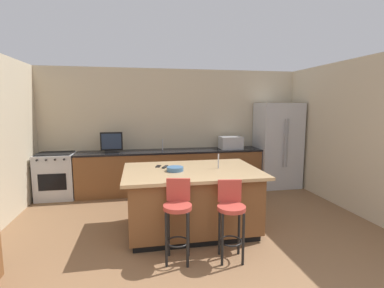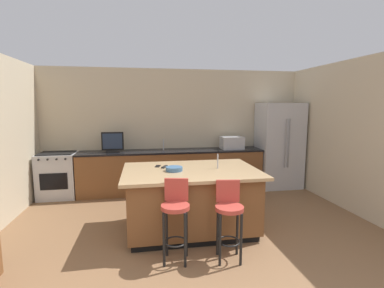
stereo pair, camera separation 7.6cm
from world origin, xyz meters
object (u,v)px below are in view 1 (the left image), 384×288
object	(u,v)px
cell_phone	(158,166)
tv_remote	(165,167)
refrigerator	(277,145)
bar_stool_left	(178,213)
tv_monitor	(112,143)
kitchen_island	(192,199)
microwave	(231,143)
range_oven	(57,176)
bar_stool_right	(231,213)
fruit_bowl	(175,169)

from	to	relation	value
cell_phone	tv_remote	distance (m)	0.13
tv_remote	refrigerator	bearing A→B (deg)	57.36
bar_stool_left	tv_monitor	bearing A→B (deg)	122.22
tv_remote	kitchen_island	bearing A→B (deg)	-3.76
bar_stool_left	microwave	bearing A→B (deg)	72.52
cell_phone	tv_remote	world-z (taller)	tv_remote
microwave	bar_stool_left	world-z (taller)	microwave
range_oven	tv_remote	distance (m)	2.73
microwave	tv_remote	size ratio (longest dim) A/B	2.82
bar_stool_right	tv_remote	world-z (taller)	bar_stool_right
kitchen_island	bar_stool_left	distance (m)	0.87
tv_monitor	bar_stool_right	xyz separation A→B (m)	(1.61, -2.79, -0.53)
range_oven	bar_stool_left	bearing A→B (deg)	-52.98
bar_stool_right	range_oven	bearing A→B (deg)	142.23
kitchen_island	refrigerator	size ratio (longest dim) A/B	1.03
bar_stool_left	fruit_bowl	xyz separation A→B (m)	(0.07, 0.75, 0.37)
refrigerator	range_oven	xyz separation A→B (m)	(-4.78, 0.05, -0.50)
refrigerator	range_oven	size ratio (longest dim) A/B	2.08
fruit_bowl	cell_phone	xyz separation A→B (m)	(-0.22, 0.35, -0.03)
kitchen_island	fruit_bowl	world-z (taller)	fruit_bowl
range_oven	cell_phone	distance (m)	2.60
bar_stool_left	tv_remote	size ratio (longest dim) A/B	5.80
microwave	fruit_bowl	bearing A→B (deg)	-126.99
range_oven	bar_stool_right	bearing A→B (deg)	-46.29
kitchen_island	tv_remote	world-z (taller)	tv_remote
refrigerator	microwave	distance (m)	1.11
refrigerator	bar_stool_left	size ratio (longest dim) A/B	1.95
bar_stool_right	fruit_bowl	bearing A→B (deg)	132.79
tv_monitor	refrigerator	bearing A→B (deg)	0.06
bar_stool_right	tv_remote	size ratio (longest dim) A/B	5.63
refrigerator	cell_phone	size ratio (longest dim) A/B	12.80
fruit_bowl	tv_remote	size ratio (longest dim) A/B	1.42
cell_phone	tv_remote	xyz separation A→B (m)	(0.10, -0.09, 0.01)
tv_remote	cell_phone	bearing A→B (deg)	163.54
kitchen_island	range_oven	size ratio (longest dim) A/B	2.13
tv_monitor	bar_stool_left	bearing A→B (deg)	-70.14
kitchen_island	refrigerator	distance (m)	3.09
refrigerator	tv_monitor	xyz separation A→B (m)	(-3.67, -0.00, 0.14)
microwave	tv_remote	bearing A→B (deg)	-132.96
refrigerator	tv_monitor	distance (m)	3.67
refrigerator	fruit_bowl	size ratio (longest dim) A/B	7.97
microwave	tv_remote	xyz separation A→B (m)	(-1.64, -1.76, -0.10)
range_oven	tv_remote	world-z (taller)	tv_remote
tv_monitor	tv_remote	size ratio (longest dim) A/B	2.59
bar_stool_right	fruit_bowl	size ratio (longest dim) A/B	3.97
tv_monitor	bar_stool_left	world-z (taller)	tv_monitor
kitchen_island	tv_remote	bearing A→B (deg)	150.82
tv_monitor	bar_stool_left	distance (m)	2.93
bar_stool_left	bar_stool_right	distance (m)	0.64
range_oven	bar_stool_right	size ratio (longest dim) A/B	0.97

